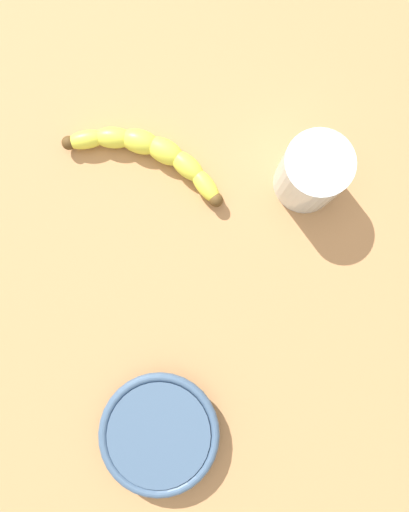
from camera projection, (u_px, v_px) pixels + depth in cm
name	position (u px, v px, depth cm)	size (l,w,h in cm)	color
wooden_tabletop	(186.00, 226.00, 67.75)	(120.00, 120.00, 3.00)	#B27E4E
banana	(150.00, 153.00, 65.64)	(22.49, 12.51, 3.40)	yellow
smoothie_glass	(311.00, 174.00, 62.32)	(8.92, 8.92, 9.66)	silver
ceramic_bowl	(160.00, 433.00, 60.97)	(15.70, 15.70, 3.72)	#3D5675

